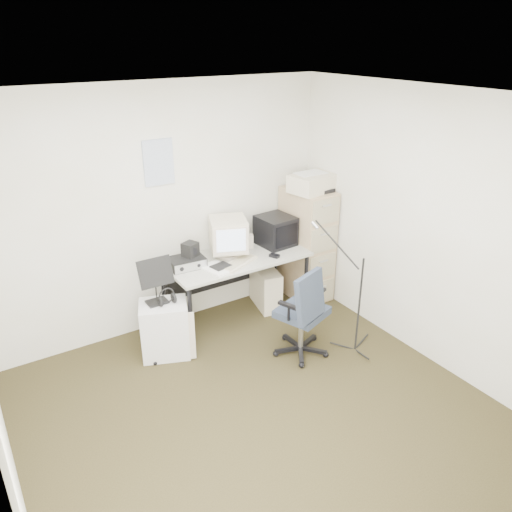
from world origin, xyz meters
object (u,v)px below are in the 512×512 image
desk (237,288)px  side_cart (165,329)px  office_chair (302,310)px  filing_cabinet (306,244)px

desk → side_cart: size_ratio=2.73×
side_cart → office_chair: bearing=-10.4°
filing_cabinet → desk: filing_cabinet is taller
desk → office_chair: (0.18, -0.90, 0.11)m
filing_cabinet → office_chair: bearing=-129.5°
filing_cabinet → side_cart: (-1.89, -0.24, -0.38)m
filing_cabinet → side_cart: filing_cabinet is taller
filing_cabinet → office_chair: filing_cabinet is taller
office_chair → side_cart: (-1.12, 0.70, -0.20)m
filing_cabinet → desk: bearing=-178.2°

